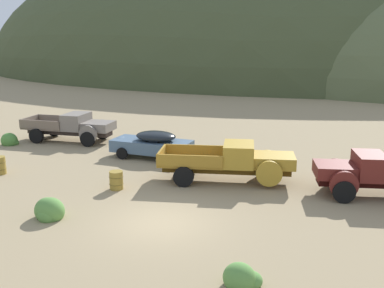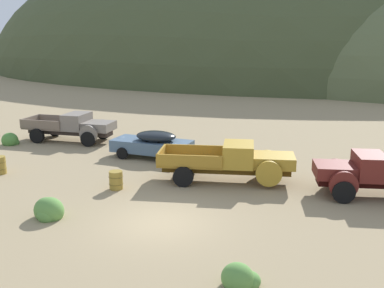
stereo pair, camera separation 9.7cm
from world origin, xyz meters
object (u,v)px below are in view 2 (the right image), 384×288
at_px(truck_mustard, 236,161).
at_px(car_chalk_blue, 150,143).
at_px(truck_primer_gray, 76,127).
at_px(truck_oxblood, 371,174).
at_px(oil_drum_by_truck, 116,180).

bearing_deg(truck_mustard, car_chalk_blue, 143.00).
relative_size(truck_primer_gray, truck_oxblood, 1.05).
height_order(car_chalk_blue, oil_drum_by_truck, car_chalk_blue).
distance_m(car_chalk_blue, truck_mustard, 6.32).
relative_size(truck_primer_gray, oil_drum_by_truck, 7.41).
distance_m(truck_primer_gray, truck_mustard, 12.86).
height_order(truck_mustard, oil_drum_by_truck, truck_mustard).
relative_size(car_chalk_blue, truck_oxblood, 0.82).
relative_size(truck_primer_gray, car_chalk_blue, 1.28).
bearing_deg(truck_mustard, oil_drum_by_truck, -161.60).
distance_m(truck_primer_gray, car_chalk_blue, 6.57).
bearing_deg(oil_drum_by_truck, truck_oxblood, 19.57).
distance_m(car_chalk_blue, truck_oxblood, 12.08).
bearing_deg(truck_primer_gray, oil_drum_by_truck, -51.54).
xyz_separation_m(truck_primer_gray, truck_mustard, (12.32, -3.68, 0.02)).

